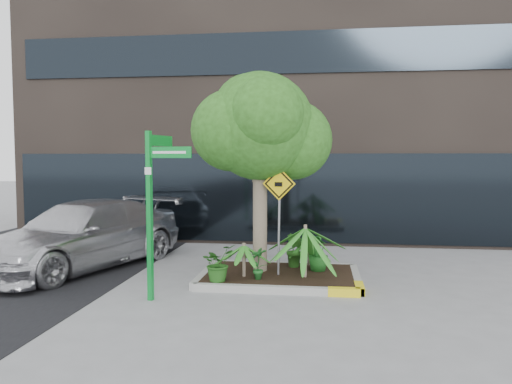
# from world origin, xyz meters

# --- Properties ---
(ground) EXTENTS (80.00, 80.00, 0.00)m
(ground) POSITION_xyz_m (0.00, 0.00, 0.00)
(ground) COLOR gray
(ground) RESTS_ON ground
(building) EXTENTS (18.00, 8.00, 15.00)m
(building) POSITION_xyz_m (0.50, 8.50, 7.50)
(building) COLOR #2D2621
(building) RESTS_ON ground
(planter) EXTENTS (3.35, 2.36, 0.15)m
(planter) POSITION_xyz_m (0.23, 0.27, 0.10)
(planter) COLOR #9E9E99
(planter) RESTS_ON ground
(tree) EXTENTS (2.96, 2.63, 4.44)m
(tree) POSITION_xyz_m (-0.24, 0.50, 3.24)
(tree) COLOR gray
(tree) RESTS_ON ground
(palm_front) EXTENTS (1.21, 1.21, 1.35)m
(palm_front) POSITION_xyz_m (0.75, 0.00, 1.16)
(palm_front) COLOR gray
(palm_front) RESTS_ON ground
(palm_left) EXTENTS (0.77, 0.77, 0.86)m
(palm_left) POSITION_xyz_m (-0.50, -0.10, 0.79)
(palm_left) COLOR gray
(palm_left) RESTS_ON ground
(palm_back) EXTENTS (0.73, 0.73, 0.81)m
(palm_back) POSITION_xyz_m (0.80, 1.16, 0.75)
(palm_back) COLOR gray
(palm_back) RESTS_ON ground
(parked_car) EXTENTS (3.96, 5.81, 1.56)m
(parked_car) POSITION_xyz_m (-4.47, 0.86, 0.78)
(parked_car) COLOR silver
(parked_car) RESTS_ON ground
(shrub_a) EXTENTS (0.91, 0.91, 0.73)m
(shrub_a) POSITION_xyz_m (-0.95, -0.55, 0.51)
(shrub_a) COLOR #1E5117
(shrub_a) RESTS_ON planter
(shrub_b) EXTENTS (0.62, 0.62, 0.80)m
(shrub_b) POSITION_xyz_m (1.01, 0.62, 0.55)
(shrub_b) COLOR #1B5D1C
(shrub_b) RESTS_ON planter
(shrub_c) EXTENTS (0.49, 0.49, 0.66)m
(shrub_c) POSITION_xyz_m (-0.18, -0.30, 0.48)
(shrub_c) COLOR #1D5F22
(shrub_c) RESTS_ON planter
(shrub_d) EXTENTS (0.60, 0.60, 0.78)m
(shrub_d) POSITION_xyz_m (0.50, 0.88, 0.54)
(shrub_d) COLOR #235919
(shrub_d) RESTS_ON planter
(street_sign_post) EXTENTS (0.89, 1.01, 3.06)m
(street_sign_post) POSITION_xyz_m (-1.93, -1.45, 1.89)
(street_sign_post) COLOR #0C862C
(street_sign_post) RESTS_ON ground
(cattle_sign) EXTENTS (0.69, 0.18, 2.24)m
(cattle_sign) POSITION_xyz_m (0.19, 0.18, 1.66)
(cattle_sign) COLOR slate
(cattle_sign) RESTS_ON ground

